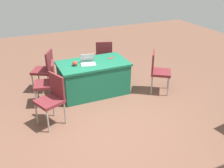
# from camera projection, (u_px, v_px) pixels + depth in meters

# --- Properties ---
(ground_plane) EXTENTS (14.40, 14.40, 0.00)m
(ground_plane) POSITION_uv_depth(u_px,v_px,m) (106.00, 127.00, 4.76)
(ground_plane) COLOR brown
(table_foreground) EXTENTS (1.57, 0.91, 0.75)m
(table_foreground) POSITION_uv_depth(u_px,v_px,m) (93.00, 78.00, 5.85)
(table_foreground) COLOR #196647
(table_foreground) RESTS_ON ground
(chair_near_front) EXTENTS (0.53, 0.53, 0.94)m
(chair_near_front) POSITION_uv_depth(u_px,v_px,m) (48.00, 81.00, 5.33)
(chair_near_front) COLOR #9E9993
(chair_near_front) RESTS_ON ground
(chair_tucked_right) EXTENTS (0.61, 0.61, 0.97)m
(chair_tucked_right) POSITION_uv_depth(u_px,v_px,m) (158.00, 69.00, 5.82)
(chair_tucked_right) COLOR #9E9993
(chair_tucked_right) RESTS_ON ground
(chair_aisle) EXTENTS (0.60, 0.60, 0.97)m
(chair_aisle) POSITION_uv_depth(u_px,v_px,m) (45.00, 68.00, 5.88)
(chair_aisle) COLOR #9E9993
(chair_aisle) RESTS_ON ground
(chair_by_pillar) EXTENTS (0.58, 0.58, 0.97)m
(chair_by_pillar) POSITION_uv_depth(u_px,v_px,m) (52.00, 97.00, 4.66)
(chair_by_pillar) COLOR #9E9993
(chair_by_pillar) RESTS_ON ground
(chair_back_row) EXTENTS (0.56, 0.56, 0.96)m
(chair_back_row) POSITION_uv_depth(u_px,v_px,m) (104.00, 55.00, 6.68)
(chair_back_row) COLOR #9E9993
(chair_back_row) RESTS_ON ground
(laptop_silver) EXTENTS (0.37, 0.35, 0.21)m
(laptop_silver) POSITION_uv_depth(u_px,v_px,m) (88.00, 62.00, 5.59)
(laptop_silver) COLOR silver
(laptop_silver) RESTS_ON table_foreground
(yarn_ball) EXTENTS (0.11, 0.11, 0.11)m
(yarn_ball) POSITION_uv_depth(u_px,v_px,m) (75.00, 63.00, 5.48)
(yarn_ball) COLOR #B2382D
(yarn_ball) RESTS_ON table_foreground
(scissors_red) EXTENTS (0.18, 0.08, 0.01)m
(scissors_red) POSITION_uv_depth(u_px,v_px,m) (111.00, 58.00, 5.92)
(scissors_red) COLOR red
(scissors_red) RESTS_ON table_foreground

